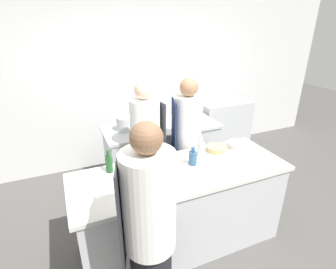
{
  "coord_description": "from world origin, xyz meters",
  "views": [
    {
      "loc": [
        -1.01,
        -2.01,
        2.31
      ],
      "look_at": [
        0.0,
        0.35,
        1.18
      ],
      "focal_mm": 28.0,
      "sensor_mm": 36.0,
      "label": 1
    }
  ],
  "objects_px": {
    "bowl_mixing_large": "(132,181)",
    "bottle_wine": "(109,163)",
    "chef_at_stove": "(146,151)",
    "bottle_cooking_oil": "(201,149)",
    "bowl_prep_small": "(238,145)",
    "bowl_ceramic_blue": "(159,165)",
    "stockpot": "(125,123)",
    "cup": "(178,160)",
    "oven_range": "(218,127)",
    "chef_at_prep_near": "(150,236)",
    "bottle_olive_oil": "(148,181)",
    "chef_at_pass_far": "(187,145)",
    "bowl_wooden_salad": "(216,149)",
    "bottle_vinegar": "(193,158)"
  },
  "relations": [
    {
      "from": "oven_range",
      "to": "bottle_olive_oil",
      "type": "bearing_deg",
      "value": -136.47
    },
    {
      "from": "bowl_ceramic_blue",
      "to": "stockpot",
      "type": "height_order",
      "value": "stockpot"
    },
    {
      "from": "oven_range",
      "to": "bowl_ceramic_blue",
      "type": "height_order",
      "value": "oven_range"
    },
    {
      "from": "bowl_prep_small",
      "to": "bowl_wooden_salad",
      "type": "bearing_deg",
      "value": 175.65
    },
    {
      "from": "bottle_cooking_oil",
      "to": "stockpot",
      "type": "relative_size",
      "value": 0.91
    },
    {
      "from": "bottle_olive_oil",
      "to": "oven_range",
      "type": "bearing_deg",
      "value": 43.53
    },
    {
      "from": "chef_at_prep_near",
      "to": "bottle_wine",
      "type": "xyz_separation_m",
      "value": [
        -0.09,
        0.9,
        0.14
      ]
    },
    {
      "from": "chef_at_prep_near",
      "to": "chef_at_stove",
      "type": "bearing_deg",
      "value": -0.93
    },
    {
      "from": "bottle_cooking_oil",
      "to": "bowl_ceramic_blue",
      "type": "distance_m",
      "value": 0.52
    },
    {
      "from": "bowl_mixing_large",
      "to": "bowl_prep_small",
      "type": "xyz_separation_m",
      "value": [
        1.36,
        0.24,
        -0.01
      ]
    },
    {
      "from": "bottle_olive_oil",
      "to": "stockpot",
      "type": "xyz_separation_m",
      "value": [
        0.18,
        1.44,
        -0.01
      ]
    },
    {
      "from": "chef_at_stove",
      "to": "bowl_prep_small",
      "type": "height_order",
      "value": "chef_at_stove"
    },
    {
      "from": "chef_at_pass_far",
      "to": "bowl_wooden_salad",
      "type": "height_order",
      "value": "chef_at_pass_far"
    },
    {
      "from": "oven_range",
      "to": "bottle_wine",
      "type": "relative_size",
      "value": 4.35
    },
    {
      "from": "bowl_ceramic_blue",
      "to": "stockpot",
      "type": "distance_m",
      "value": 1.11
    },
    {
      "from": "chef_at_pass_far",
      "to": "bottle_olive_oil",
      "type": "xyz_separation_m",
      "value": [
        -0.79,
        -0.8,
        0.17
      ]
    },
    {
      "from": "bottle_wine",
      "to": "stockpot",
      "type": "xyz_separation_m",
      "value": [
        0.42,
        0.98,
        0.0
      ]
    },
    {
      "from": "bowl_prep_small",
      "to": "bowl_ceramic_blue",
      "type": "bearing_deg",
      "value": -176.36
    },
    {
      "from": "bottle_olive_oil",
      "to": "bottle_cooking_oil",
      "type": "xyz_separation_m",
      "value": [
        0.75,
        0.4,
        -0.02
      ]
    },
    {
      "from": "bottle_wine",
      "to": "bowl_ceramic_blue",
      "type": "xyz_separation_m",
      "value": [
        0.48,
        -0.12,
        -0.06
      ]
    },
    {
      "from": "bowl_prep_small",
      "to": "bowl_ceramic_blue",
      "type": "height_order",
      "value": "bowl_ceramic_blue"
    },
    {
      "from": "oven_range",
      "to": "bowl_ceramic_blue",
      "type": "relative_size",
      "value": 4.96
    },
    {
      "from": "bottle_olive_oil",
      "to": "bowl_prep_small",
      "type": "distance_m",
      "value": 1.32
    },
    {
      "from": "bowl_mixing_large",
      "to": "bowl_ceramic_blue",
      "type": "distance_m",
      "value": 0.38
    },
    {
      "from": "bowl_prep_small",
      "to": "bottle_cooking_oil",
      "type": "bearing_deg",
      "value": 179.98
    },
    {
      "from": "bowl_mixing_large",
      "to": "bottle_wine",
      "type": "bearing_deg",
      "value": 115.17
    },
    {
      "from": "bowl_ceramic_blue",
      "to": "cup",
      "type": "bearing_deg",
      "value": 1.81
    },
    {
      "from": "oven_range",
      "to": "chef_at_prep_near",
      "type": "xyz_separation_m",
      "value": [
        -2.15,
        -2.35,
        0.37
      ]
    },
    {
      "from": "bowl_wooden_salad",
      "to": "bowl_mixing_large",
      "type": "bearing_deg",
      "value": -166.32
    },
    {
      "from": "stockpot",
      "to": "bowl_mixing_large",
      "type": "bearing_deg",
      "value": -102.38
    },
    {
      "from": "chef_at_prep_near",
      "to": "chef_at_stove",
      "type": "xyz_separation_m",
      "value": [
        0.43,
        1.32,
        -0.02
      ]
    },
    {
      "from": "oven_range",
      "to": "bottle_olive_oil",
      "type": "distance_m",
      "value": 2.81
    },
    {
      "from": "oven_range",
      "to": "bowl_wooden_salad",
      "type": "bearing_deg",
      "value": -124.92
    },
    {
      "from": "bottle_vinegar",
      "to": "bottle_cooking_oil",
      "type": "bearing_deg",
      "value": 38.75
    },
    {
      "from": "bottle_olive_oil",
      "to": "cup",
      "type": "xyz_separation_m",
      "value": [
        0.44,
        0.34,
        -0.06
      ]
    },
    {
      "from": "chef_at_prep_near",
      "to": "bowl_ceramic_blue",
      "type": "relative_size",
      "value": 8.54
    },
    {
      "from": "chef_at_prep_near",
      "to": "oven_range",
      "type": "bearing_deg",
      "value": -25.52
    },
    {
      "from": "chef_at_stove",
      "to": "chef_at_pass_far",
      "type": "xyz_separation_m",
      "value": [
        0.51,
        -0.06,
        0.0
      ]
    },
    {
      "from": "bowl_ceramic_blue",
      "to": "bowl_wooden_salad",
      "type": "relative_size",
      "value": 0.92
    },
    {
      "from": "chef_at_stove",
      "to": "bottle_cooking_oil",
      "type": "bearing_deg",
      "value": 37.78
    },
    {
      "from": "oven_range",
      "to": "chef_at_pass_far",
      "type": "distance_m",
      "value": 1.67
    },
    {
      "from": "bowl_mixing_large",
      "to": "bowl_wooden_salad",
      "type": "distance_m",
      "value": 1.1
    },
    {
      "from": "stockpot",
      "to": "oven_range",
      "type": "bearing_deg",
      "value": 14.2
    },
    {
      "from": "chef_at_stove",
      "to": "bowl_wooden_salad",
      "type": "height_order",
      "value": "chef_at_stove"
    },
    {
      "from": "stockpot",
      "to": "chef_at_pass_far",
      "type": "bearing_deg",
      "value": -46.1
    },
    {
      "from": "bottle_olive_oil",
      "to": "bowl_mixing_large",
      "type": "relative_size",
      "value": 1.24
    },
    {
      "from": "bowl_ceramic_blue",
      "to": "bowl_prep_small",
      "type": "bearing_deg",
      "value": 3.64
    },
    {
      "from": "chef_at_stove",
      "to": "bottle_cooking_oil",
      "type": "distance_m",
      "value": 0.68
    },
    {
      "from": "chef_at_stove",
      "to": "chef_at_pass_far",
      "type": "bearing_deg",
      "value": 75.39
    },
    {
      "from": "chef_at_stove",
      "to": "cup",
      "type": "bearing_deg",
      "value": 10.11
    }
  ]
}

